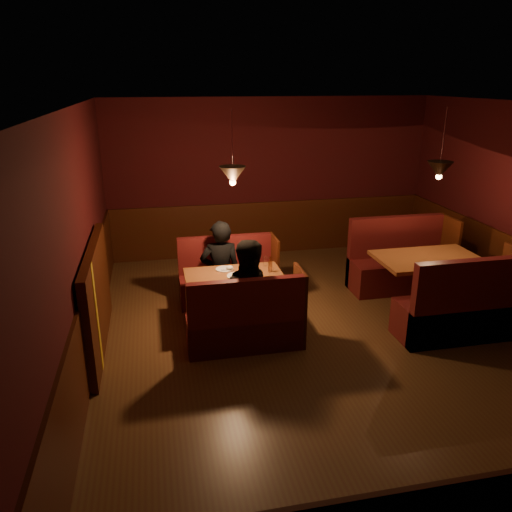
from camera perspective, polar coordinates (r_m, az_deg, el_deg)
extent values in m
cube|color=brown|center=(6.69, 8.60, -9.17)|extent=(6.00, 7.00, 0.01)
cube|color=black|center=(5.89, 10.08, 16.56)|extent=(6.00, 7.00, 0.01)
cube|color=black|center=(9.39, 1.68, 8.91)|extent=(6.00, 0.01, 2.90)
cube|color=black|center=(5.80, -19.68, 1.00)|extent=(0.01, 7.00, 2.90)
cube|color=#3B130A|center=(9.59, 1.66, 3.29)|extent=(6.00, 0.04, 1.00)
cube|color=#3B130A|center=(6.15, -18.44, -7.40)|extent=(0.04, 7.00, 1.00)
cube|color=#3B130A|center=(6.44, -17.70, -4.60)|extent=(0.10, 2.20, 1.30)
cube|color=gold|center=(5.94, -17.67, -6.70)|extent=(0.01, 0.12, 1.30)
cylinder|color=#333333|center=(6.28, -2.75, 12.82)|extent=(0.01, 0.01, 0.80)
cone|color=black|center=(6.34, -2.69, 9.23)|extent=(0.34, 0.34, 0.22)
sphere|color=#FFBF72|center=(6.35, -2.68, 8.43)|extent=(0.08, 0.08, 0.08)
cylinder|color=#333333|center=(7.09, 20.63, 12.40)|extent=(0.01, 0.01, 0.80)
cone|color=black|center=(7.14, 20.25, 9.23)|extent=(0.34, 0.34, 0.22)
sphere|color=#FFBF72|center=(7.16, 20.16, 8.53)|extent=(0.08, 0.08, 0.08)
cube|color=brown|center=(6.72, -2.51, -2.34)|extent=(1.31, 0.80, 0.05)
cylinder|color=#3B130A|center=(6.86, -2.46, -5.07)|extent=(0.13, 0.13, 0.66)
cylinder|color=#3B130A|center=(6.99, -2.43, -7.38)|extent=(0.53, 0.53, 0.04)
cylinder|color=silver|center=(6.64, -2.21, -2.33)|extent=(0.26, 0.26, 0.02)
cube|color=black|center=(6.58, -2.24, -2.28)|extent=(0.08, 0.08, 0.03)
ellipsoid|color=silver|center=(6.60, -2.38, -2.12)|extent=(0.07, 0.07, 0.05)
cube|color=tan|center=(6.55, -1.58, -2.39)|extent=(0.08, 0.06, 0.03)
cylinder|color=silver|center=(6.57, -2.10, -2.46)|extent=(0.04, 0.12, 0.01)
cylinder|color=silver|center=(6.89, -3.62, -1.51)|extent=(0.24, 0.24, 0.01)
ellipsoid|color=beige|center=(6.86, -3.05, -1.32)|extent=(0.09, 0.09, 0.05)
cube|color=silver|center=(6.82, -3.26, -1.66)|extent=(0.19, 0.06, 0.00)
cylinder|color=white|center=(6.75, -0.22, -1.65)|extent=(0.05, 0.05, 0.08)
cylinder|color=white|center=(6.99, 1.08, -0.62)|extent=(0.07, 0.07, 0.14)
cylinder|color=white|center=(6.58, 1.79, -1.95)|extent=(0.07, 0.07, 0.14)
cylinder|color=#47230F|center=(6.79, 1.64, -1.21)|extent=(0.06, 0.06, 0.15)
cylinder|color=#47230F|center=(6.75, 1.65, -0.35)|extent=(0.02, 0.02, 0.07)
ellipsoid|color=white|center=(6.65, 0.33, -2.14)|extent=(0.11, 0.11, 0.04)
cube|color=#4D1314|center=(7.52, -3.30, -3.77)|extent=(1.41, 0.52, 0.42)
cube|color=#4D1314|center=(7.60, -3.57, -1.23)|extent=(1.41, 0.11, 0.99)
cube|color=#3B130A|center=(7.54, 2.09, -1.36)|extent=(0.04, 0.52, 0.99)
cube|color=#4D1314|center=(6.31, -1.42, -8.57)|extent=(1.41, 0.52, 0.42)
cube|color=#4D1314|center=(6.00, -1.09, -7.09)|extent=(1.41, 0.11, 0.99)
cube|color=#3B130A|center=(6.34, 5.03, -5.66)|extent=(0.04, 0.52, 0.99)
cube|color=brown|center=(7.44, 19.12, -0.32)|extent=(1.45, 0.93, 0.05)
cylinder|color=#3B130A|center=(7.59, 18.79, -3.23)|extent=(0.15, 0.15, 0.76)
cylinder|color=#3B130A|center=(7.73, 18.50, -5.69)|extent=(0.61, 0.61, 0.04)
cube|color=#4D1314|center=(8.27, 16.00, -2.06)|extent=(1.56, 0.60, 0.49)
cube|color=#4D1314|center=(8.36, 15.48, 0.60)|extent=(1.56, 0.13, 1.14)
cube|color=#3B130A|center=(8.56, 20.97, 0.44)|extent=(0.04, 0.60, 1.14)
cube|color=#4D1314|center=(7.04, 21.84, -6.64)|extent=(1.56, 0.60, 0.49)
cube|color=#4D1314|center=(6.73, 23.25, -4.97)|extent=(1.56, 0.13, 1.14)
imported|color=black|center=(7.22, -4.11, 0.42)|extent=(0.62, 0.43, 1.65)
imported|color=black|center=(6.12, -0.37, -2.81)|extent=(0.84, 0.66, 1.71)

